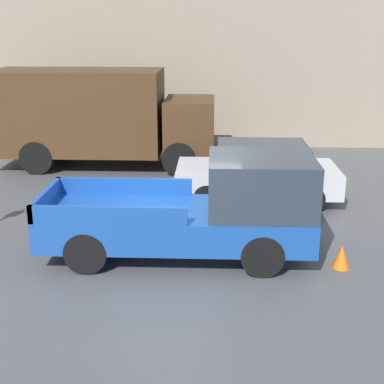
{
  "coord_description": "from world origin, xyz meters",
  "views": [
    {
      "loc": [
        0.66,
        -9.9,
        4.5
      ],
      "look_at": [
        0.2,
        1.09,
        1.04
      ],
      "focal_mm": 50.0,
      "sensor_mm": 36.0,
      "label": 1
    }
  ],
  "objects_px": {
    "pickup_truck": "(203,210)",
    "car": "(258,172)",
    "traffic_cone": "(342,257)",
    "delivery_truck": "(96,114)"
  },
  "relations": [
    {
      "from": "car",
      "to": "delivery_truck",
      "type": "xyz_separation_m",
      "value": [
        -5.02,
        3.51,
        0.92
      ]
    },
    {
      "from": "pickup_truck",
      "to": "car",
      "type": "height_order",
      "value": "pickup_truck"
    },
    {
      "from": "traffic_cone",
      "to": "pickup_truck",
      "type": "bearing_deg",
      "value": 170.22
    },
    {
      "from": "traffic_cone",
      "to": "delivery_truck",
      "type": "bearing_deg",
      "value": 129.67
    },
    {
      "from": "pickup_truck",
      "to": "car",
      "type": "distance_m",
      "value": 3.91
    },
    {
      "from": "car",
      "to": "traffic_cone",
      "type": "xyz_separation_m",
      "value": [
        1.31,
        -4.12,
        -0.55
      ]
    },
    {
      "from": "delivery_truck",
      "to": "traffic_cone",
      "type": "distance_m",
      "value": 10.02
    },
    {
      "from": "pickup_truck",
      "to": "delivery_truck",
      "type": "bearing_deg",
      "value": 117.03
    },
    {
      "from": "pickup_truck",
      "to": "delivery_truck",
      "type": "height_order",
      "value": "delivery_truck"
    },
    {
      "from": "delivery_truck",
      "to": "car",
      "type": "bearing_deg",
      "value": -34.94
    }
  ]
}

